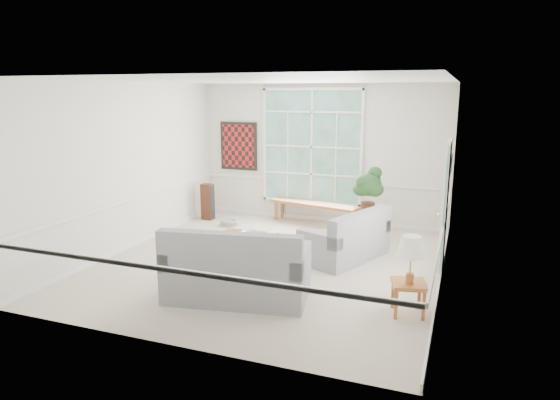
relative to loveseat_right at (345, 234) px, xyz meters
The scene contains 24 objects.
floor 1.37m from the loveseat_right, 149.22° to the right, with size 5.50×6.00×0.01m, color beige.
ceiling 2.88m from the loveseat_right, 149.22° to the right, with size 5.50×6.00×0.02m, color white.
wall_back 2.80m from the loveseat_right, 115.58° to the left, with size 5.50×0.02×3.00m, color silver.
wall_front 3.98m from the loveseat_right, 106.95° to the right, with size 5.50×0.02×3.00m, color silver.
wall_left 4.07m from the loveseat_right, behind, with size 0.02×6.00×3.00m, color silver.
wall_right 2.06m from the loveseat_right, 22.18° to the right, with size 0.02×6.00×3.00m, color silver.
window_back 2.91m from the loveseat_right, 119.86° to the left, with size 2.30×0.08×2.40m, color white.
entry_door 1.71m from the loveseat_right, ahead, with size 0.08×0.90×2.10m, color white.
door_sidelight 1.88m from the loveseat_right, 23.59° to the right, with size 0.08×0.26×1.90m, color white.
wall_art 4.00m from the loveseat_right, 143.32° to the left, with size 0.90×0.06×1.10m, color #5D1213.
wall_frame_near 2.23m from the loveseat_right, 34.25° to the left, with size 0.04×0.26×0.32m, color black.
wall_frame_far 2.45m from the loveseat_right, 42.99° to the left, with size 0.04×0.26×0.32m, color black.
loveseat_right is the anchor object (origin of this frame).
loveseat_front 2.38m from the loveseat_right, 115.11° to the right, with size 1.94×1.00×1.05m, color gray.
coffee_table 1.73m from the loveseat_right, 169.15° to the right, with size 0.96×0.52×0.36m, color #A15C2B.
pewter_bowl 1.67m from the loveseat_right, 166.56° to the right, with size 0.32×0.32×0.08m, color #A3A3A8.
window_bench 2.30m from the loveseat_right, 120.16° to the left, with size 2.02×0.39×0.47m, color #A15C2B.
end_table 1.46m from the loveseat_right, 82.52° to the left, with size 0.47×0.47×0.47m, color #A15C2B.
houseplant 1.51m from the loveseat_right, 85.47° to the left, with size 0.56×0.56×0.95m, color #234B21, non-canonical shape.
side_table 2.29m from the loveseat_right, 55.72° to the right, with size 0.43×0.43×0.44m, color #A15C2B.
table_lamp 2.36m from the loveseat_right, 56.32° to the right, with size 0.37×0.37×0.63m, color white, non-canonical shape.
pet_bed 3.13m from the loveseat_right, 156.08° to the left, with size 0.39×0.39×0.11m, color gray.
floor_speaker 3.85m from the loveseat_right, 156.04° to the left, with size 0.25×0.20×0.81m, color #401E13.
cat 0.58m from the loveseat_right, 77.41° to the left, with size 0.29×0.21×0.14m, color black.
Camera 1 is at (2.97, -7.43, 2.83)m, focal length 32.00 mm.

